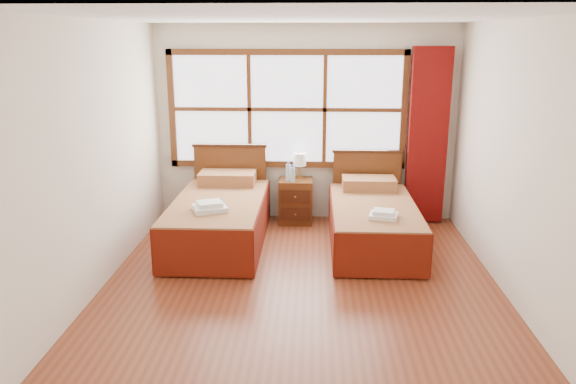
{
  "coord_description": "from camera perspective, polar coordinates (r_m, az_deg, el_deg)",
  "views": [
    {
      "loc": [
        0.11,
        -5.24,
        2.44
      ],
      "look_at": [
        -0.17,
        0.7,
        0.78
      ],
      "focal_mm": 35.0,
      "sensor_mm": 36.0,
      "label": 1
    }
  ],
  "objects": [
    {
      "name": "bottle_near",
      "position": [
        7.41,
        0.02,
        2.04
      ],
      "size": [
        0.07,
        0.07,
        0.25
      ],
      "color": "#A8CAD8",
      "rests_on": "nightstand"
    },
    {
      "name": "bottle_far",
      "position": [
        7.34,
        0.49,
        1.82
      ],
      "size": [
        0.06,
        0.06,
        0.22
      ],
      "color": "#A8CAD8",
      "rests_on": "nightstand"
    },
    {
      "name": "nightstand",
      "position": [
        7.55,
        0.8,
        -0.92
      ],
      "size": [
        0.45,
        0.44,
        0.59
      ],
      "color": "#582D13",
      "rests_on": "floor"
    },
    {
      "name": "towels_left",
      "position": [
        6.32,
        -7.96,
        -1.49
      ],
      "size": [
        0.44,
        0.42,
        0.1
      ],
      "rotation": [
        0.0,
        0.0,
        0.38
      ],
      "color": "white",
      "rests_on": "bed_left"
    },
    {
      "name": "towels_right",
      "position": [
        6.21,
        9.68,
        -2.27
      ],
      "size": [
        0.35,
        0.32,
        0.09
      ],
      "rotation": [
        0.0,
        0.0,
        -0.21
      ],
      "color": "white",
      "rests_on": "bed_right"
    },
    {
      "name": "ceiling",
      "position": [
        5.24,
        1.52,
        17.32
      ],
      "size": [
        4.5,
        4.5,
        0.0
      ],
      "primitive_type": "plane",
      "rotation": [
        3.14,
        0.0,
        0.0
      ],
      "color": "white",
      "rests_on": "wall_back"
    },
    {
      "name": "lamp",
      "position": [
        7.54,
        1.2,
        3.25
      ],
      "size": [
        0.17,
        0.17,
        0.33
      ],
      "color": "#BA873B",
      "rests_on": "nightstand"
    },
    {
      "name": "curtain",
      "position": [
        7.6,
        13.99,
        5.5
      ],
      "size": [
        0.5,
        0.16,
        2.3
      ],
      "primitive_type": "cube",
      "color": "maroon",
      "rests_on": "wall_back"
    },
    {
      "name": "wall_left",
      "position": [
        5.76,
        -18.92,
        3.32
      ],
      "size": [
        0.0,
        4.5,
        4.5
      ],
      "primitive_type": "plane",
      "rotation": [
        1.57,
        0.0,
        1.57
      ],
      "color": "silver",
      "rests_on": "floor"
    },
    {
      "name": "window",
      "position": [
        7.52,
        -0.1,
        8.39
      ],
      "size": [
        3.16,
        0.06,
        1.56
      ],
      "color": "white",
      "rests_on": "wall_back"
    },
    {
      "name": "wall_back",
      "position": [
        7.58,
        1.82,
        6.91
      ],
      "size": [
        4.0,
        0.0,
        4.0
      ],
      "primitive_type": "plane",
      "rotation": [
        1.57,
        0.0,
        0.0
      ],
      "color": "silver",
      "rests_on": "floor"
    },
    {
      "name": "wall_right",
      "position": [
        5.68,
        22.04,
        2.86
      ],
      "size": [
        0.0,
        4.5,
        4.5
      ],
      "primitive_type": "plane",
      "rotation": [
        1.57,
        0.0,
        -1.57
      ],
      "color": "silver",
      "rests_on": "floor"
    },
    {
      "name": "bed_left",
      "position": [
        6.87,
        -6.94,
        -2.54
      ],
      "size": [
        1.07,
        2.09,
        1.04
      ],
      "color": "#37190B",
      "rests_on": "floor"
    },
    {
      "name": "bed_right",
      "position": [
        6.82,
        8.61,
        -2.91
      ],
      "size": [
        1.01,
        2.03,
        0.98
      ],
      "color": "#37190B",
      "rests_on": "floor"
    },
    {
      "name": "floor",
      "position": [
        5.78,
        1.33,
        -9.4
      ],
      "size": [
        4.5,
        4.5,
        0.0
      ],
      "primitive_type": "plane",
      "color": "brown",
      "rests_on": "ground"
    }
  ]
}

